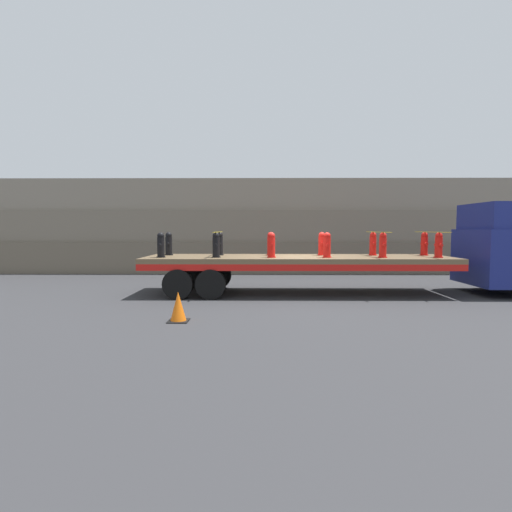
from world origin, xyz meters
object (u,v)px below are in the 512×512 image
object	(u,v)px
fire_hydrant_red_far_2	(271,244)
fire_hydrant_red_near_5	(439,245)
traffic_cone	(178,307)
fire_hydrant_red_far_4	(373,244)
fire_hydrant_black_near_0	(161,245)
fire_hydrant_red_near_3	(327,245)
fire_hydrant_red_near_4	(383,245)
fire_hydrant_red_far_3	(322,244)
fire_hydrant_black_far_1	(220,244)
truck_cab	(507,249)
flatbed_trailer	(279,263)
fire_hydrant_red_far_5	(424,244)
fire_hydrant_black_near_1	(216,245)
fire_hydrant_black_far_0	(169,244)
fire_hydrant_red_near_2	(271,245)

from	to	relation	value
fire_hydrant_red_far_2	fire_hydrant_red_near_5	distance (m)	5.43
traffic_cone	fire_hydrant_red_far_4	bearing A→B (deg)	38.74
fire_hydrant_black_near_0	fire_hydrant_red_far_4	size ratio (longest dim) A/B	1.00
fire_hydrant_red_near_3	fire_hydrant_red_near_4	size ratio (longest dim) A/B	1.00
fire_hydrant_red_far_4	fire_hydrant_red_far_2	bearing A→B (deg)	180.00
fire_hydrant_red_far_3	fire_hydrant_black_far_1	bearing A→B (deg)	180.00
fire_hydrant_red_far_3	fire_hydrant_black_near_0	bearing A→B (deg)	-168.19
fire_hydrant_red_near_4	fire_hydrant_red_near_3	bearing A→B (deg)	180.00
fire_hydrant_red_near_5	truck_cab	bearing A→B (deg)	12.56
fire_hydrant_black_near_0	fire_hydrant_red_near_4	bearing A→B (deg)	0.00
fire_hydrant_red_far_3	flatbed_trailer	bearing A→B (deg)	-159.79
truck_cab	fire_hydrant_black_far_1	xyz separation A→B (m)	(-9.59, 0.56, 0.13)
fire_hydrant_red_far_5	fire_hydrant_black_near_1	bearing A→B (deg)	-171.08
fire_hydrant_black_far_0	fire_hydrant_red_far_3	bearing A→B (deg)	0.00
fire_hydrant_red_near_2	fire_hydrant_red_near_5	distance (m)	5.32
fire_hydrant_red_far_4	fire_hydrant_red_near_4	bearing A→B (deg)	-90.00
fire_hydrant_red_far_4	traffic_cone	xyz separation A→B (m)	(-5.82, -4.67, -1.29)
fire_hydrant_black_near_1	fire_hydrant_black_far_1	bearing A→B (deg)	90.00
truck_cab	fire_hydrant_red_near_3	xyz separation A→B (m)	(-6.04, -0.56, 0.13)
truck_cab	fire_hydrant_black_near_1	bearing A→B (deg)	-176.68
fire_hydrant_black_near_0	fire_hydrant_red_near_2	bearing A→B (deg)	0.00
fire_hydrant_red_far_5	traffic_cone	distance (m)	9.01
fire_hydrant_black_far_0	fire_hydrant_black_near_1	distance (m)	2.09
fire_hydrant_black_near_1	fire_hydrant_red_near_3	bearing A→B (deg)	0.00
fire_hydrant_black_near_1	fire_hydrant_black_far_0	bearing A→B (deg)	147.89
fire_hydrant_red_far_2	fire_hydrant_red_near_3	size ratio (longest dim) A/B	1.00
flatbed_trailer	fire_hydrant_red_near_2	size ratio (longest dim) A/B	12.51
fire_hydrant_red_near_2	fire_hydrant_red_near_5	size ratio (longest dim) A/B	1.00
truck_cab	fire_hydrant_red_near_3	world-z (taller)	truck_cab
fire_hydrant_black_near_0	fire_hydrant_black_far_1	xyz separation A→B (m)	(1.77, 1.11, 0.00)
traffic_cone	fire_hydrant_black_near_1	bearing A→B (deg)	81.98
fire_hydrant_red_near_2	traffic_cone	xyz separation A→B (m)	(-2.27, -3.56, -1.29)
fire_hydrant_black_near_0	fire_hydrant_black_far_1	bearing A→B (deg)	32.11
fire_hydrant_red_near_3	fire_hydrant_red_far_5	size ratio (longest dim) A/B	1.00
fire_hydrant_red_near_2	fire_hydrant_red_far_4	size ratio (longest dim) A/B	1.00
fire_hydrant_black_far_1	fire_hydrant_red_far_2	size ratio (longest dim) A/B	1.00
flatbed_trailer	fire_hydrant_red_near_4	xyz separation A→B (m)	(3.28, -0.56, 0.61)
flatbed_trailer	fire_hydrant_black_far_1	bearing A→B (deg)	164.71
flatbed_trailer	traffic_cone	world-z (taller)	flatbed_trailer
fire_hydrant_red_near_4	fire_hydrant_red_far_4	distance (m)	1.11
fire_hydrant_black_far_1	fire_hydrant_red_far_5	distance (m)	7.09
truck_cab	fire_hydrant_red_far_2	distance (m)	7.84
fire_hydrant_red_near_3	fire_hydrant_red_near_5	xyz separation A→B (m)	(3.55, 0.00, 0.00)
flatbed_trailer	fire_hydrant_red_far_5	bearing A→B (deg)	6.28
flatbed_trailer	traffic_cone	distance (m)	4.88
fire_hydrant_red_far_2	fire_hydrant_red_far_5	size ratio (longest dim) A/B	1.00
fire_hydrant_red_far_2	fire_hydrant_red_near_4	size ratio (longest dim) A/B	1.00
fire_hydrant_red_near_4	flatbed_trailer	bearing A→B (deg)	170.39
flatbed_trailer	fire_hydrant_black_far_0	bearing A→B (deg)	171.69
fire_hydrant_red_far_3	fire_hydrant_red_near_5	distance (m)	3.72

